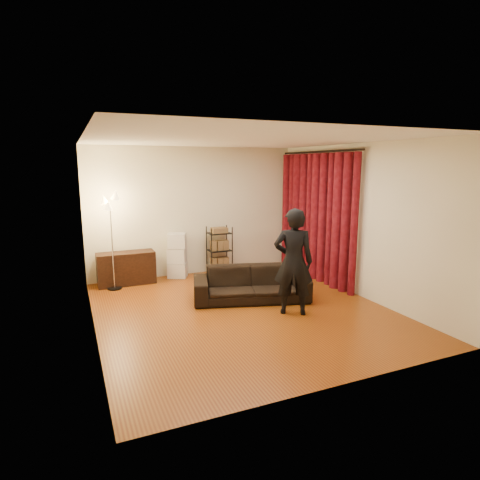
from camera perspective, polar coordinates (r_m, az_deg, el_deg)
name	(u,v)px	position (r m, az deg, el deg)	size (l,w,h in m)	color
floor	(242,310)	(6.62, 0.24, -9.90)	(5.00, 5.00, 0.00)	brown
ceiling	(242,139)	(6.21, 0.26, 14.10)	(5.00, 5.00, 0.00)	white
wall_back	(195,211)	(8.61, -6.44, 4.07)	(5.00, 5.00, 0.00)	beige
wall_front	(341,263)	(4.15, 14.19, -3.26)	(5.00, 5.00, 0.00)	beige
wall_left	(89,238)	(5.77, -20.69, 0.23)	(5.00, 5.00, 0.00)	beige
wall_right	(357,220)	(7.46, 16.31, 2.70)	(5.00, 5.00, 0.00)	beige
curtain_rod	(319,152)	(8.24, 11.14, 12.22)	(0.04, 0.04, 2.65)	black
curtain	(316,217)	(8.29, 10.71, 3.18)	(0.22, 2.65, 2.55)	maroon
sofa	(251,284)	(7.01, 1.60, -6.24)	(1.99, 0.78, 0.58)	black
person	(293,262)	(6.30, 7.60, -3.09)	(0.61, 0.40, 1.68)	black
media_cabinet	(126,268)	(8.22, -15.87, -3.89)	(1.10, 0.41, 0.64)	black
storage_boxes	(177,255)	(8.44, -8.90, -2.18)	(0.38, 0.30, 0.94)	beige
wire_shelf	(219,250)	(8.64, -2.95, -1.48)	(0.47, 0.33, 1.03)	black
floor_lamp	(112,243)	(7.84, -17.74, -0.40)	(0.32, 0.32, 1.79)	silver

